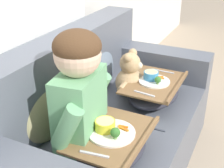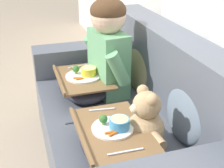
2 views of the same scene
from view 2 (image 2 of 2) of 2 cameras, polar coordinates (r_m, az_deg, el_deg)
name	(u,v)px [view 2 (image 2 of 2)]	position (r m, az deg, el deg)	size (l,w,h in m)	color
couch	(130,128)	(2.05, 3.25, -8.04)	(1.77, 0.92, 0.95)	#565B66
throw_pillow_behind_child	(141,63)	(2.25, 5.31, 3.81)	(0.40, 0.19, 0.42)	tan
throw_pillow_behind_teddy	(188,108)	(1.71, 13.80, -4.25)	(0.39, 0.19, 0.41)	slate
child_figure	(108,43)	(2.11, -0.71, 7.47)	(0.49, 0.25, 0.66)	#66A370
teddy_bear	(145,123)	(1.63, 6.06, -7.11)	(0.36, 0.25, 0.34)	tan
lap_tray_child	(84,85)	(2.17, -5.22, -0.21)	(0.48, 0.35, 0.21)	#2D2D38
lap_tray_teddy	(112,140)	(1.62, 0.09, -10.15)	(0.50, 0.34, 0.21)	#2D2D38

